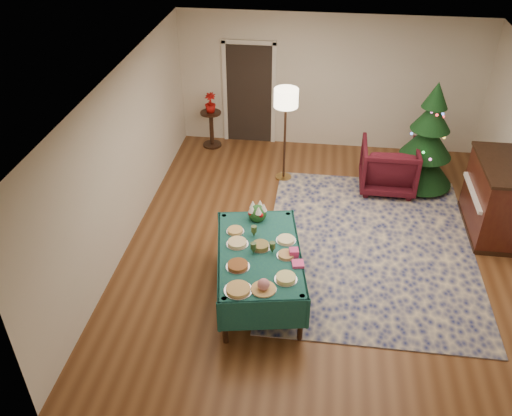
# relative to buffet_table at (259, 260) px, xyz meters

# --- Properties ---
(room_shell) EXTENTS (7.00, 7.00, 7.00)m
(room_shell) POSITION_rel_buffet_table_xyz_m (0.81, 1.22, 0.75)
(room_shell) COLOR #593319
(room_shell) RESTS_ON ground
(doorway) EXTENTS (1.08, 0.04, 2.16)m
(doorway) POSITION_rel_buffet_table_xyz_m (-0.79, 4.70, 0.49)
(doorway) COLOR black
(doorway) RESTS_ON ground
(rug) EXTENTS (3.21, 4.21, 0.02)m
(rug) POSITION_rel_buffet_table_xyz_m (1.59, 1.30, -0.59)
(rug) COLOR navy
(rug) RESTS_ON ground
(buffet_table) EXTENTS (1.46, 2.10, 0.75)m
(buffet_table) POSITION_rel_buffet_table_xyz_m (0.00, 0.00, 0.00)
(buffet_table) COLOR black
(buffet_table) RESTS_ON ground
(platter_0) EXTENTS (0.35, 0.35, 0.05)m
(platter_0) POSITION_rel_buffet_table_xyz_m (-0.16, -0.79, 0.17)
(platter_0) COLOR silver
(platter_0) RESTS_ON buffet_table
(platter_1) EXTENTS (0.32, 0.32, 0.16)m
(platter_1) POSITION_rel_buffet_table_xyz_m (0.14, -0.73, 0.22)
(platter_1) COLOR silver
(platter_1) RESTS_ON buffet_table
(platter_2) EXTENTS (0.29, 0.29, 0.06)m
(platter_2) POSITION_rel_buffet_table_xyz_m (0.40, -0.52, 0.18)
(platter_2) COLOR silver
(platter_2) RESTS_ON buffet_table
(platter_3) EXTENTS (0.31, 0.31, 0.05)m
(platter_3) POSITION_rel_buffet_table_xyz_m (-0.23, -0.35, 0.17)
(platter_3) COLOR silver
(platter_3) RESTS_ON buffet_table
(platter_4) EXTENTS (0.26, 0.26, 0.04)m
(platter_4) POSITION_rel_buffet_table_xyz_m (0.36, -0.05, 0.17)
(platter_4) COLOR silver
(platter_4) RESTS_ON buffet_table
(platter_5) EXTENTS (0.30, 0.30, 0.05)m
(platter_5) POSITION_rel_buffet_table_xyz_m (-0.32, 0.12, 0.17)
(platter_5) COLOR silver
(platter_5) RESTS_ON buffet_table
(platter_6) EXTENTS (0.26, 0.26, 0.07)m
(platter_6) POSITION_rel_buffet_table_xyz_m (0.01, 0.08, 0.18)
(platter_6) COLOR silver
(platter_6) RESTS_ON buffet_table
(platter_7) EXTENTS (0.28, 0.28, 0.04)m
(platter_7) POSITION_rel_buffet_table_xyz_m (0.33, 0.28, 0.17)
(platter_7) COLOR silver
(platter_7) RESTS_ON buffet_table
(platter_8) EXTENTS (0.25, 0.25, 0.04)m
(platter_8) POSITION_rel_buffet_table_xyz_m (-0.39, 0.40, 0.17)
(platter_8) COLOR silver
(platter_8) RESTS_ON buffet_table
(goblet_0) EXTENTS (0.08, 0.08, 0.18)m
(goblet_0) POSITION_rel_buffet_table_xyz_m (-0.12, 0.32, 0.24)
(goblet_0) COLOR #2D471E
(goblet_0) RESTS_ON buffet_table
(goblet_1) EXTENTS (0.08, 0.08, 0.18)m
(goblet_1) POSITION_rel_buffet_table_xyz_m (0.17, -0.01, 0.24)
(goblet_1) COLOR #2D471E
(goblet_1) RESTS_ON buffet_table
(goblet_2) EXTENTS (0.08, 0.08, 0.18)m
(goblet_2) POSITION_rel_buffet_table_xyz_m (-0.07, -0.05, 0.24)
(goblet_2) COLOR #2D471E
(goblet_2) RESTS_ON buffet_table
(napkin_stack) EXTENTS (0.17, 0.17, 0.04)m
(napkin_stack) POSITION_rel_buffet_table_xyz_m (0.53, -0.21, 0.17)
(napkin_stack) COLOR #F1438A
(napkin_stack) RESTS_ON buffet_table
(gift_box) EXTENTS (0.14, 0.14, 0.10)m
(gift_box) POSITION_rel_buffet_table_xyz_m (0.46, -0.02, 0.20)
(gift_box) COLOR #DB3C7F
(gift_box) RESTS_ON buffet_table
(centerpiece) EXTENTS (0.27, 0.27, 0.31)m
(centerpiece) POSITION_rel_buffet_table_xyz_m (-0.12, 0.74, 0.28)
(centerpiece) COLOR #1E4C1E
(centerpiece) RESTS_ON buffet_table
(armchair) EXTENTS (0.98, 0.92, 1.00)m
(armchair) POSITION_rel_buffet_table_xyz_m (1.96, 3.10, -0.10)
(armchair) COLOR #420E17
(armchair) RESTS_ON ground
(floor_lamp) EXTENTS (0.43, 0.43, 1.78)m
(floor_lamp) POSITION_rel_buffet_table_xyz_m (0.06, 3.23, 0.90)
(floor_lamp) COLOR #A57F3F
(floor_lamp) RESTS_ON ground
(side_table) EXTENTS (0.42, 0.42, 0.76)m
(side_table) POSITION_rel_buffet_table_xyz_m (-1.54, 4.35, -0.23)
(side_table) COLOR black
(side_table) RESTS_ON ground
(potted_plant) EXTENTS (0.22, 0.40, 0.22)m
(potted_plant) POSITION_rel_buffet_table_xyz_m (-1.54, 4.35, 0.27)
(potted_plant) COLOR #A70F0B
(potted_plant) RESTS_ON side_table
(christmas_tree) EXTENTS (1.28, 1.28, 2.02)m
(christmas_tree) POSITION_rel_buffet_table_xyz_m (2.58, 3.26, 0.30)
(christmas_tree) COLOR black
(christmas_tree) RESTS_ON ground
(piano) EXTENTS (0.68, 1.44, 1.24)m
(piano) POSITION_rel_buffet_table_xyz_m (3.48, 1.99, 0.00)
(piano) COLOR black
(piano) RESTS_ON ground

